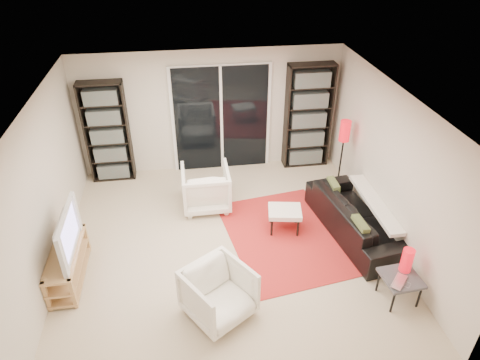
{
  "coord_description": "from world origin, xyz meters",
  "views": [
    {
      "loc": [
        -0.55,
        -5.14,
        4.48
      ],
      "look_at": [
        0.25,
        0.3,
        1.0
      ],
      "focal_mm": 32.0,
      "sensor_mm": 36.0,
      "label": 1
    }
  ],
  "objects_px": {
    "ottoman": "(285,212)",
    "floor_lamp": "(344,138)",
    "bookshelf_left": "(107,133)",
    "sofa": "(356,217)",
    "tv_stand": "(68,264)",
    "side_table": "(401,279)",
    "armchair_front": "(219,293)",
    "armchair_back": "(206,188)",
    "bookshelf_right": "(308,117)"
  },
  "relations": [
    {
      "from": "armchair_front",
      "to": "ottoman",
      "type": "xyz_separation_m",
      "value": [
        1.24,
        1.57,
        -0.01
      ]
    },
    {
      "from": "armchair_front",
      "to": "armchair_back",
      "type": "bearing_deg",
      "value": 56.49
    },
    {
      "from": "bookshelf_right",
      "to": "sofa",
      "type": "distance_m",
      "value": 2.45
    },
    {
      "from": "tv_stand",
      "to": "sofa",
      "type": "distance_m",
      "value": 4.42
    },
    {
      "from": "bookshelf_left",
      "to": "tv_stand",
      "type": "height_order",
      "value": "bookshelf_left"
    },
    {
      "from": "tv_stand",
      "to": "sofa",
      "type": "xyz_separation_m",
      "value": [
        4.4,
        0.4,
        0.04
      ]
    },
    {
      "from": "armchair_front",
      "to": "tv_stand",
      "type": "bearing_deg",
      "value": 122.59
    },
    {
      "from": "armchair_front",
      "to": "ottoman",
      "type": "bearing_deg",
      "value": 18.98
    },
    {
      "from": "bookshelf_left",
      "to": "tv_stand",
      "type": "xyz_separation_m",
      "value": [
        -0.35,
        -2.73,
        -0.71
      ]
    },
    {
      "from": "armchair_front",
      "to": "floor_lamp",
      "type": "relative_size",
      "value": 0.57
    },
    {
      "from": "armchair_back",
      "to": "floor_lamp",
      "type": "bearing_deg",
      "value": -175.07
    },
    {
      "from": "armchair_front",
      "to": "sofa",
      "type": "bearing_deg",
      "value": -3.47
    },
    {
      "from": "armchair_back",
      "to": "armchair_front",
      "type": "xyz_separation_m",
      "value": [
        -0.03,
        -2.43,
        -0.02
      ]
    },
    {
      "from": "bookshelf_right",
      "to": "side_table",
      "type": "xyz_separation_m",
      "value": [
        0.24,
        -3.76,
        -0.69
      ]
    },
    {
      "from": "sofa",
      "to": "side_table",
      "type": "relative_size",
      "value": 4.08
    },
    {
      "from": "ottoman",
      "to": "floor_lamp",
      "type": "height_order",
      "value": "floor_lamp"
    },
    {
      "from": "bookshelf_left",
      "to": "floor_lamp",
      "type": "bearing_deg",
      "value": -13.5
    },
    {
      "from": "bookshelf_left",
      "to": "side_table",
      "type": "xyz_separation_m",
      "value": [
        4.09,
        -3.76,
        -0.62
      ]
    },
    {
      "from": "bookshelf_left",
      "to": "ottoman",
      "type": "bearing_deg",
      "value": -35.46
    },
    {
      "from": "side_table",
      "to": "tv_stand",
      "type": "bearing_deg",
      "value": 166.85
    },
    {
      "from": "tv_stand",
      "to": "side_table",
      "type": "bearing_deg",
      "value": -13.15
    },
    {
      "from": "sofa",
      "to": "floor_lamp",
      "type": "relative_size",
      "value": 1.52
    },
    {
      "from": "tv_stand",
      "to": "armchair_front",
      "type": "bearing_deg",
      "value": -24.57
    },
    {
      "from": "bookshelf_left",
      "to": "armchair_front",
      "type": "height_order",
      "value": "bookshelf_left"
    },
    {
      "from": "tv_stand",
      "to": "side_table",
      "type": "height_order",
      "value": "tv_stand"
    },
    {
      "from": "bookshelf_left",
      "to": "sofa",
      "type": "distance_m",
      "value": 4.72
    },
    {
      "from": "armchair_front",
      "to": "bookshelf_left",
      "type": "bearing_deg",
      "value": 81.92
    },
    {
      "from": "bookshelf_right",
      "to": "side_table",
      "type": "height_order",
      "value": "bookshelf_right"
    },
    {
      "from": "bookshelf_right",
      "to": "armchair_back",
      "type": "relative_size",
      "value": 2.51
    },
    {
      "from": "tv_stand",
      "to": "armchair_back",
      "type": "relative_size",
      "value": 1.45
    },
    {
      "from": "armchair_back",
      "to": "ottoman",
      "type": "bearing_deg",
      "value": 144.7
    },
    {
      "from": "floor_lamp",
      "to": "tv_stand",
      "type": "bearing_deg",
      "value": -159.43
    },
    {
      "from": "armchair_back",
      "to": "ottoman",
      "type": "relative_size",
      "value": 1.41
    },
    {
      "from": "bookshelf_left",
      "to": "armchair_back",
      "type": "relative_size",
      "value": 2.34
    },
    {
      "from": "bookshelf_left",
      "to": "armchair_back",
      "type": "bearing_deg",
      "value": -35.54
    },
    {
      "from": "side_table",
      "to": "floor_lamp",
      "type": "height_order",
      "value": "floor_lamp"
    },
    {
      "from": "sofa",
      "to": "ottoman",
      "type": "relative_size",
      "value": 3.56
    },
    {
      "from": "sofa",
      "to": "side_table",
      "type": "height_order",
      "value": "sofa"
    },
    {
      "from": "armchair_front",
      "to": "side_table",
      "type": "xyz_separation_m",
      "value": [
        2.41,
        -0.11,
        -0.0
      ]
    },
    {
      "from": "armchair_back",
      "to": "tv_stand",
      "type": "bearing_deg",
      "value": 36.03
    },
    {
      "from": "bookshelf_right",
      "to": "armchair_front",
      "type": "xyz_separation_m",
      "value": [
        -2.16,
        -3.66,
        -0.69
      ]
    },
    {
      "from": "tv_stand",
      "to": "armchair_front",
      "type": "relative_size",
      "value": 1.54
    },
    {
      "from": "side_table",
      "to": "floor_lamp",
      "type": "distance_m",
      "value": 2.84
    },
    {
      "from": "bookshelf_left",
      "to": "ottoman",
      "type": "xyz_separation_m",
      "value": [
        2.93,
        -2.08,
        -0.63
      ]
    },
    {
      "from": "bookshelf_left",
      "to": "floor_lamp",
      "type": "xyz_separation_m",
      "value": [
        4.22,
        -1.01,
        0.08
      ]
    },
    {
      "from": "side_table",
      "to": "armchair_front",
      "type": "bearing_deg",
      "value": 177.46
    },
    {
      "from": "floor_lamp",
      "to": "bookshelf_right",
      "type": "bearing_deg",
      "value": 109.86
    },
    {
      "from": "side_table",
      "to": "floor_lamp",
      "type": "bearing_deg",
      "value": 87.46
    },
    {
      "from": "ottoman",
      "to": "bookshelf_left",
      "type": "bearing_deg",
      "value": 144.54
    },
    {
      "from": "bookshelf_right",
      "to": "tv_stand",
      "type": "xyz_separation_m",
      "value": [
        -4.2,
        -2.73,
        -0.79
      ]
    }
  ]
}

